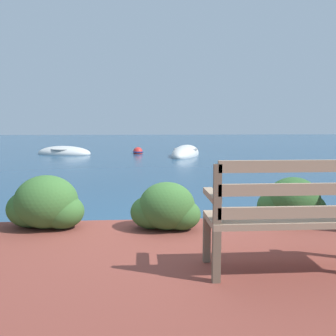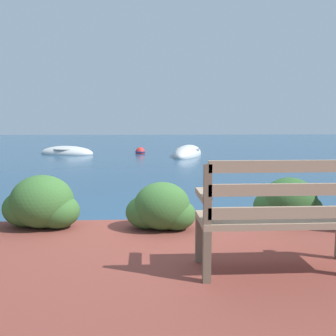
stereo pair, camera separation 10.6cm
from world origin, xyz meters
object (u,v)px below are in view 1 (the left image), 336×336
Objects in this scene: park_bench at (291,213)px; rowboat_mid at (64,153)px; rowboat_nearest at (186,154)px; mooring_buoy at (138,152)px.

park_bench is 15.01m from rowboat_mid.
park_bench is 13.28m from rowboat_nearest.
park_bench is at bearing -84.59° from mooring_buoy.
rowboat_mid is 3.32m from mooring_buoy.
rowboat_mid is at bearing -176.53° from mooring_buoy.
rowboat_nearest is 5.48m from rowboat_mid.
rowboat_mid is 5.86× the size of mooring_buoy.
park_bench is at bearing -165.31° from rowboat_nearest.
rowboat_nearest is 7.33× the size of mooring_buoy.
park_bench is 2.74× the size of mooring_buoy.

